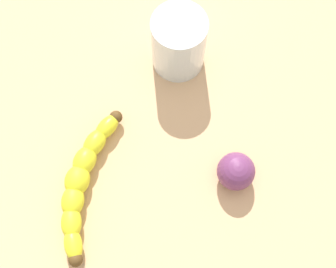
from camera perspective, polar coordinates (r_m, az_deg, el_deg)
The scene contains 4 objects.
wooden_tabletop at distance 72.84cm, azimuth 2.10°, elevation -3.21°, with size 120.00×120.00×3.00cm, color tan.
banana at distance 69.62cm, azimuth -10.49°, elevation -5.80°, with size 23.68×8.17×3.68cm.
smoothie_glass at distance 73.52cm, azimuth 1.32°, elevation 11.05°, with size 8.57×8.57×10.74cm.
plum_fruit at distance 68.45cm, azimuth 8.30°, elevation -4.86°, with size 5.67×5.67×5.67cm, color #6B3360.
Camera 1 is at (-19.46, -5.11, 71.50)cm, focal length 49.28 mm.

